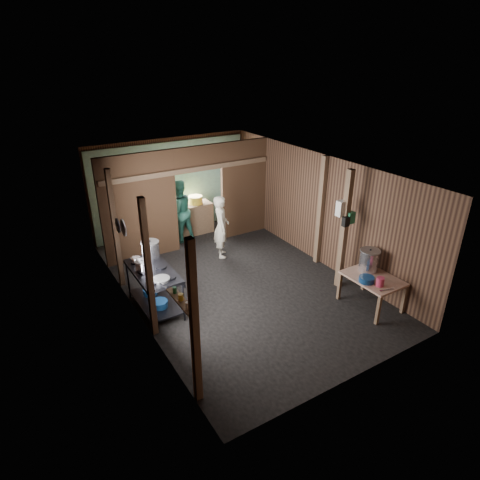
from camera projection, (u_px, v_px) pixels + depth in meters
floor at (235, 281)px, 9.13m from camera, size 4.50×7.00×0.00m
ceiling at (235, 167)px, 8.04m from camera, size 4.50×7.00×0.00m
wall_back at (170, 185)px, 11.30m from camera, size 4.50×0.00×2.60m
wall_front at (359, 310)px, 5.87m from camera, size 4.50×0.00×2.60m
wall_left at (130, 253)px, 7.52m from camera, size 0.00×7.00×2.60m
wall_right at (317, 208)px, 9.64m from camera, size 0.00×7.00×2.60m
partition_left at (139, 208)px, 9.67m from camera, size 1.85×0.10×2.60m
partition_right at (244, 189)px, 11.03m from camera, size 1.35×0.10×2.60m
partition_header at (198, 158)px, 9.99m from camera, size 1.30×0.10×0.60m
turquoise_panel at (171, 188)px, 11.27m from camera, size 4.40×0.06×2.50m
back_counter at (190, 219)px, 11.38m from camera, size 1.20×0.50×0.85m
wall_clock at (179, 164)px, 11.09m from camera, size 0.20×0.03×0.20m
post_left_a at (194, 325)px, 5.54m from camera, size 0.10×0.12×2.60m
post_left_b at (149, 270)px, 6.94m from camera, size 0.10×0.12×2.60m
post_left_c at (115, 230)px, 8.49m from camera, size 0.10×0.12×2.60m
post_right at (321, 212)px, 9.46m from camera, size 0.10×0.12×2.60m
post_free at (344, 231)px, 8.45m from camera, size 0.12×0.12×2.60m
cross_beam at (190, 170)px, 9.94m from camera, size 4.40×0.12×0.12m
pan_lid_big at (123, 228)px, 7.71m from camera, size 0.03×0.34×0.34m
pan_lid_small at (118, 226)px, 8.06m from camera, size 0.03×0.30×0.30m
wall_shelf at (181, 301)px, 5.90m from camera, size 0.14×0.80×0.03m
jar_white at (188, 305)px, 5.68m from camera, size 0.07×0.07×0.10m
jar_yellow at (181, 297)px, 5.87m from camera, size 0.08×0.08×0.10m
jar_green at (175, 290)px, 6.04m from camera, size 0.06×0.06×0.10m
bag_white at (342, 208)px, 8.28m from camera, size 0.22×0.15×0.32m
bag_green at (350, 218)px, 8.31m from camera, size 0.16×0.12×0.24m
bag_black at (346, 222)px, 8.25m from camera, size 0.14×0.10×0.20m
gas_range at (155, 289)px, 8.01m from camera, size 0.75×1.47×0.87m
prep_table at (371, 292)px, 8.14m from camera, size 0.80×1.10×0.65m
stove_pot_large at (151, 250)px, 8.25m from camera, size 0.44×0.44×0.37m
stove_pot_med at (142, 266)px, 7.77m from camera, size 0.33×0.33×0.23m
stove_saucepan at (136, 260)px, 8.08m from camera, size 0.21×0.21×0.11m
frying_pan at (161, 279)px, 7.46m from camera, size 0.43×0.59×0.07m
blue_tub_front at (160, 304)px, 7.91m from camera, size 0.31×0.31×0.13m
blue_tub_back at (150, 292)px, 8.32m from camera, size 0.29×0.29×0.12m
stock_pot at (369, 261)px, 8.18m from camera, size 0.44×0.44×0.47m
wash_basin at (367, 279)px, 7.83m from camera, size 0.36×0.36×0.11m
pink_bucket at (380, 282)px, 7.68m from camera, size 0.19×0.19×0.18m
knife at (387, 290)px, 7.58m from camera, size 0.30×0.11×0.01m
yellow_tub at (195, 200)px, 11.24m from camera, size 0.39×0.39×0.22m
cook at (221, 227)px, 9.98m from camera, size 0.57×0.67×1.56m
worker_back at (179, 211)px, 10.76m from camera, size 0.92×0.78×1.68m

